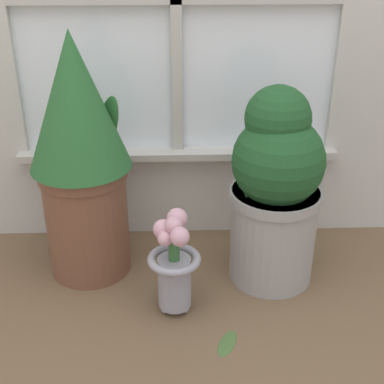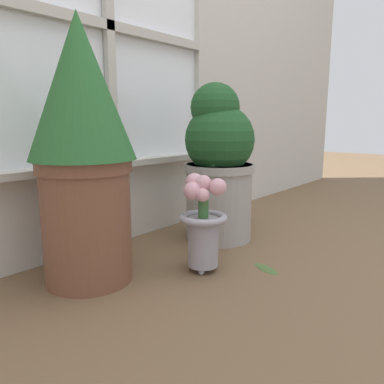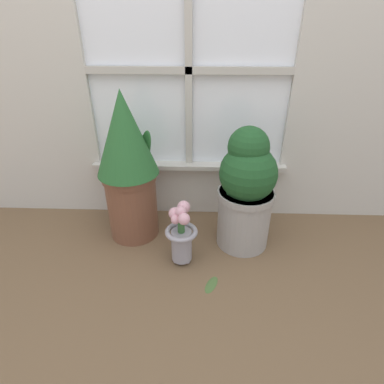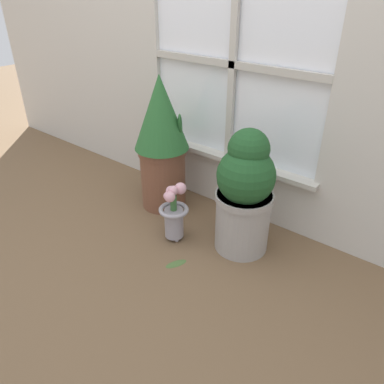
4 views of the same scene
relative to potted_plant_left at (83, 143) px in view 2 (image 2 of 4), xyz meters
The scene contains 5 objects.
ground_plane 0.61m from the potted_plant_left, 48.25° to the right, with size 10.00×10.00×0.00m, color brown.
potted_plant_left is the anchor object (origin of this frame).
potted_plant_right 0.60m from the potted_plant_left, ahead, with size 0.28×0.28×0.63m.
flower_vase 0.44m from the potted_plant_left, 39.02° to the right, with size 0.15×0.15×0.32m.
fallen_leaf 0.70m from the potted_plant_left, 42.04° to the right, with size 0.08×0.12×0.01m.
Camera 2 is at (-0.93, -0.61, 0.48)m, focal length 35.00 mm.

